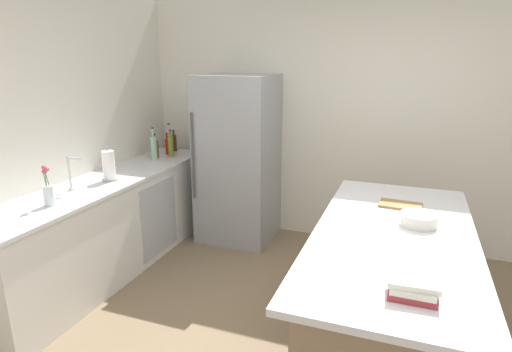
{
  "coord_description": "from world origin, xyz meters",
  "views": [
    {
      "loc": [
        0.49,
        -2.28,
        1.99
      ],
      "look_at": [
        -0.72,
        0.98,
        1.0
      ],
      "focal_mm": 29.65,
      "sensor_mm": 36.0,
      "label": 1
    }
  ],
  "objects_px": {
    "refrigerator": "(238,159)",
    "flower_vase": "(48,192)",
    "paper_towel_roll": "(109,166)",
    "mixing_bowl": "(419,219)",
    "olive_oil_bottle": "(171,146)",
    "hot_sauce_bottle": "(167,146)",
    "gin_bottle": "(154,147)",
    "syrup_bottle": "(174,143)",
    "whiskey_bottle": "(155,148)",
    "soda_bottle": "(169,141)",
    "cutting_board": "(400,205)",
    "cookbook_stack": "(413,288)",
    "sink_faucet": "(71,172)",
    "kitchen_island": "(388,295)"
  },
  "relations": [
    {
      "from": "refrigerator",
      "to": "flower_vase",
      "type": "xyz_separation_m",
      "value": [
        -0.77,
        -1.85,
        0.1
      ]
    },
    {
      "from": "paper_towel_roll",
      "to": "mixing_bowl",
      "type": "height_order",
      "value": "paper_towel_roll"
    },
    {
      "from": "olive_oil_bottle",
      "to": "mixing_bowl",
      "type": "xyz_separation_m",
      "value": [
        2.61,
        -1.18,
        -0.08
      ]
    },
    {
      "from": "hot_sauce_bottle",
      "to": "flower_vase",
      "type": "bearing_deg",
      "value": -87.11
    },
    {
      "from": "flower_vase",
      "to": "gin_bottle",
      "type": "distance_m",
      "value": 1.53
    },
    {
      "from": "syrup_bottle",
      "to": "whiskey_bottle",
      "type": "height_order",
      "value": "whiskey_bottle"
    },
    {
      "from": "soda_bottle",
      "to": "cutting_board",
      "type": "distance_m",
      "value": 2.81
    },
    {
      "from": "refrigerator",
      "to": "olive_oil_bottle",
      "type": "distance_m",
      "value": 0.78
    },
    {
      "from": "syrup_bottle",
      "to": "olive_oil_bottle",
      "type": "height_order",
      "value": "olive_oil_bottle"
    },
    {
      "from": "paper_towel_roll",
      "to": "hot_sauce_bottle",
      "type": "height_order",
      "value": "paper_towel_roll"
    },
    {
      "from": "flower_vase",
      "to": "cookbook_stack",
      "type": "relative_size",
      "value": 1.33
    },
    {
      "from": "olive_oil_bottle",
      "to": "whiskey_bottle",
      "type": "height_order",
      "value": "olive_oil_bottle"
    },
    {
      "from": "flower_vase",
      "to": "paper_towel_roll",
      "type": "xyz_separation_m",
      "value": [
        -0.02,
        0.72,
        0.03
      ]
    },
    {
      "from": "cookbook_stack",
      "to": "cutting_board",
      "type": "height_order",
      "value": "cookbook_stack"
    },
    {
      "from": "mixing_bowl",
      "to": "syrup_bottle",
      "type": "bearing_deg",
      "value": 152.0
    },
    {
      "from": "refrigerator",
      "to": "whiskey_bottle",
      "type": "relative_size",
      "value": 6.69
    },
    {
      "from": "flower_vase",
      "to": "soda_bottle",
      "type": "xyz_separation_m",
      "value": [
        -0.13,
        1.92,
        0.03
      ]
    },
    {
      "from": "sink_faucet",
      "to": "flower_vase",
      "type": "height_order",
      "value": "flower_vase"
    },
    {
      "from": "refrigerator",
      "to": "whiskey_bottle",
      "type": "xyz_separation_m",
      "value": [
        -0.9,
        -0.22,
        0.1
      ]
    },
    {
      "from": "syrup_bottle",
      "to": "olive_oil_bottle",
      "type": "distance_m",
      "value": 0.3
    },
    {
      "from": "kitchen_island",
      "to": "hot_sauce_bottle",
      "type": "height_order",
      "value": "hot_sauce_bottle"
    },
    {
      "from": "olive_oil_bottle",
      "to": "cookbook_stack",
      "type": "bearing_deg",
      "value": -39.21
    },
    {
      "from": "refrigerator",
      "to": "cutting_board",
      "type": "distance_m",
      "value": 1.97
    },
    {
      "from": "cutting_board",
      "to": "flower_vase",
      "type": "bearing_deg",
      "value": -160.23
    },
    {
      "from": "olive_oil_bottle",
      "to": "whiskey_bottle",
      "type": "distance_m",
      "value": 0.17
    },
    {
      "from": "hot_sauce_bottle",
      "to": "cookbook_stack",
      "type": "relative_size",
      "value": 1.05
    },
    {
      "from": "flower_vase",
      "to": "olive_oil_bottle",
      "type": "height_order",
      "value": "flower_vase"
    },
    {
      "from": "gin_bottle",
      "to": "mixing_bowl",
      "type": "distance_m",
      "value": 2.87
    },
    {
      "from": "syrup_bottle",
      "to": "cutting_board",
      "type": "bearing_deg",
      "value": -22.94
    },
    {
      "from": "kitchen_island",
      "to": "gin_bottle",
      "type": "relative_size",
      "value": 6.07
    },
    {
      "from": "syrup_bottle",
      "to": "cutting_board",
      "type": "height_order",
      "value": "syrup_bottle"
    },
    {
      "from": "flower_vase",
      "to": "hot_sauce_bottle",
      "type": "distance_m",
      "value": 1.81
    },
    {
      "from": "refrigerator",
      "to": "hot_sauce_bottle",
      "type": "bearing_deg",
      "value": -177.62
    },
    {
      "from": "refrigerator",
      "to": "whiskey_bottle",
      "type": "distance_m",
      "value": 0.94
    },
    {
      "from": "soda_bottle",
      "to": "olive_oil_bottle",
      "type": "height_order",
      "value": "soda_bottle"
    },
    {
      "from": "sink_faucet",
      "to": "cutting_board",
      "type": "relative_size",
      "value": 0.94
    },
    {
      "from": "syrup_bottle",
      "to": "whiskey_bottle",
      "type": "relative_size",
      "value": 0.92
    },
    {
      "from": "flower_vase",
      "to": "soda_bottle",
      "type": "relative_size",
      "value": 0.94
    },
    {
      "from": "refrigerator",
      "to": "mixing_bowl",
      "type": "xyz_separation_m",
      "value": [
        1.85,
        -1.3,
        0.04
      ]
    },
    {
      "from": "refrigerator",
      "to": "syrup_bottle",
      "type": "relative_size",
      "value": 7.26
    },
    {
      "from": "whiskey_bottle",
      "to": "sink_faucet",
      "type": "bearing_deg",
      "value": -89.29
    },
    {
      "from": "sink_faucet",
      "to": "soda_bottle",
      "type": "distance_m",
      "value": 1.56
    },
    {
      "from": "flower_vase",
      "to": "mixing_bowl",
      "type": "xyz_separation_m",
      "value": [
        2.62,
        0.55,
        -0.06
      ]
    },
    {
      "from": "sink_faucet",
      "to": "soda_bottle",
      "type": "relative_size",
      "value": 0.89
    },
    {
      "from": "hot_sauce_bottle",
      "to": "gin_bottle",
      "type": "relative_size",
      "value": 0.7
    },
    {
      "from": "kitchen_island",
      "to": "olive_oil_bottle",
      "type": "relative_size",
      "value": 7.08
    },
    {
      "from": "kitchen_island",
      "to": "paper_towel_roll",
      "type": "xyz_separation_m",
      "value": [
        -2.5,
        0.36,
        0.57
      ]
    },
    {
      "from": "sink_faucet",
      "to": "mixing_bowl",
      "type": "xyz_separation_m",
      "value": [
        2.73,
        0.19,
        -0.11
      ]
    },
    {
      "from": "refrigerator",
      "to": "hot_sauce_bottle",
      "type": "height_order",
      "value": "refrigerator"
    },
    {
      "from": "kitchen_island",
      "to": "flower_vase",
      "type": "height_order",
      "value": "flower_vase"
    }
  ]
}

